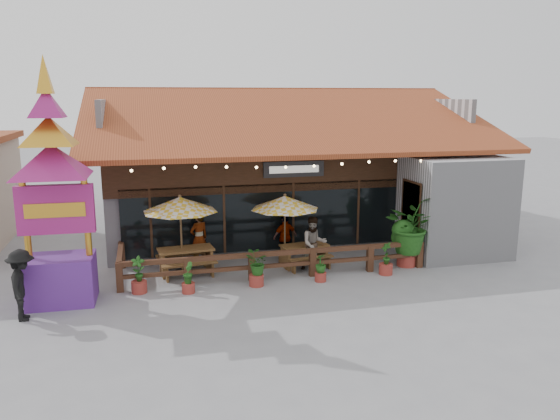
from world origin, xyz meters
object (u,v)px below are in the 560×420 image
object	(u,v)px
picnic_table_left	(186,256)
tropical_plant	(408,227)
umbrella_left	(180,205)
umbrella_right	(285,203)
picnic_table_right	(304,252)
thai_sign_tower	(52,167)
pedestrian	(22,285)

from	to	relation	value
picnic_table_left	tropical_plant	xyz separation A→B (m)	(7.41, -1.01, 0.81)
picnic_table_left	umbrella_left	bearing A→B (deg)	127.52
umbrella_right	tropical_plant	xyz separation A→B (m)	(4.03, -1.13, -0.80)
picnic_table_right	tropical_plant	distance (m)	3.63
picnic_table_left	tropical_plant	bearing A→B (deg)	-7.80
picnic_table_left	picnic_table_right	distance (m)	3.99
thai_sign_tower	umbrella_left	bearing A→B (deg)	28.90
umbrella_right	picnic_table_left	world-z (taller)	umbrella_right
thai_sign_tower	tropical_plant	bearing A→B (deg)	3.90
picnic_table_right	thai_sign_tower	xyz separation A→B (m)	(-7.57, -1.55, 3.34)
thai_sign_tower	pedestrian	xyz separation A→B (m)	(-0.81, -1.04, -2.91)
thai_sign_tower	pedestrian	distance (m)	3.20
umbrella_left	tropical_plant	bearing A→B (deg)	-8.82
thai_sign_tower	tropical_plant	size ratio (longest dim) A/B	3.02
picnic_table_left	picnic_table_right	world-z (taller)	picnic_table_left
umbrella_left	pedestrian	distance (m)	5.37
umbrella_right	tropical_plant	world-z (taller)	umbrella_right
umbrella_right	picnic_table_right	size ratio (longest dim) A/B	1.41
pedestrian	umbrella_right	bearing A→B (deg)	-72.74
picnic_table_right	umbrella_right	bearing A→B (deg)	152.02
umbrella_right	pedestrian	size ratio (longest dim) A/B	1.33
tropical_plant	pedestrian	distance (m)	11.95
umbrella_right	picnic_table_right	world-z (taller)	umbrella_right
umbrella_left	umbrella_right	xyz separation A→B (m)	(3.49, -0.04, -0.10)
picnic_table_left	thai_sign_tower	bearing A→B (deg)	-153.83
thai_sign_tower	pedestrian	bearing A→B (deg)	-128.03
tropical_plant	pedestrian	size ratio (longest dim) A/B	1.28
pedestrian	thai_sign_tower	bearing A→B (deg)	-41.30
pedestrian	umbrella_left	bearing A→B (deg)	-58.68
umbrella_right	pedestrian	bearing A→B (deg)	-159.47
umbrella_left	picnic_table_left	bearing A→B (deg)	-52.48
umbrella_right	thai_sign_tower	bearing A→B (deg)	-164.94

